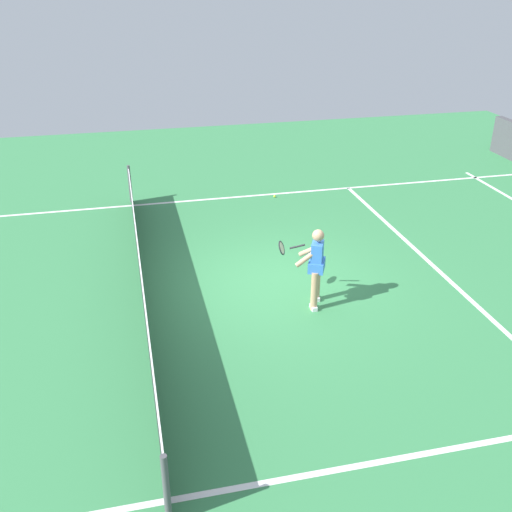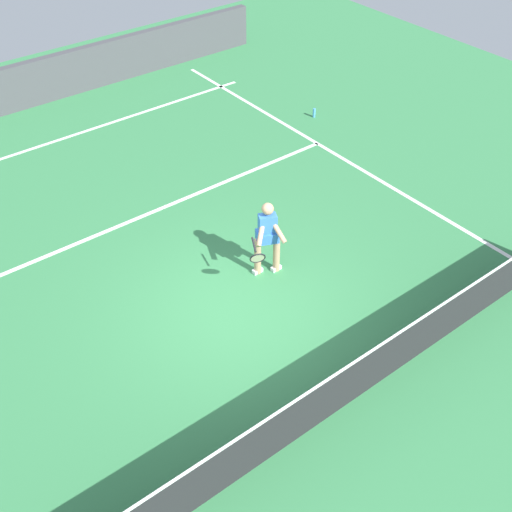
{
  "view_description": "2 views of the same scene",
  "coord_description": "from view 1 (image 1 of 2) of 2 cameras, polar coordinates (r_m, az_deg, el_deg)",
  "views": [
    {
      "loc": [
        -10.19,
        2.77,
        5.82
      ],
      "look_at": [
        -0.49,
        0.52,
        0.89
      ],
      "focal_mm": 41.52,
      "sensor_mm": 36.0,
      "label": 1
    },
    {
      "loc": [
        4.89,
        6.72,
        8.06
      ],
      "look_at": [
        -0.4,
        -0.06,
        0.96
      ],
      "focal_mm": 45.61,
      "sensor_mm": 36.0,
      "label": 2
    }
  ],
  "objects": [
    {
      "name": "ground_plane",
      "position": [
        12.06,
        1.91,
        -2.56
      ],
      "size": [
        26.2,
        26.2,
        0.0
      ],
      "primitive_type": "plane",
      "color": "#38844C"
    },
    {
      "name": "service_line_marking",
      "position": [
        13.3,
        16.61,
        -0.8
      ],
      "size": [
        9.99,
        0.1,
        0.01
      ],
      "primitive_type": "cube",
      "color": "white",
      "rests_on": "ground"
    },
    {
      "name": "sideline_left_marking",
      "position": [
        8.28,
        11.25,
        -18.98
      ],
      "size": [
        0.1,
        18.16,
        0.01
      ],
      "primitive_type": "cube",
      "color": "white",
      "rests_on": "ground"
    },
    {
      "name": "sideline_right_marking",
      "position": [
        16.5,
        -2.53,
        5.65
      ],
      "size": [
        0.1,
        18.16,
        0.01
      ],
      "primitive_type": "cube",
      "color": "white",
      "rests_on": "ground"
    },
    {
      "name": "court_net",
      "position": [
        11.51,
        -11.03,
        -1.87
      ],
      "size": [
        10.67,
        0.08,
        1.02
      ],
      "color": "#4C4C51",
      "rests_on": "ground"
    },
    {
      "name": "tennis_player",
      "position": [
        10.96,
        5.72,
        -0.81
      ],
      "size": [
        1.03,
        0.83,
        1.55
      ],
      "color": "tan",
      "rests_on": "ground"
    },
    {
      "name": "tennis_ball_near",
      "position": [
        16.5,
        1.8,
        5.77
      ],
      "size": [
        0.07,
        0.07,
        0.07
      ],
      "primitive_type": "sphere",
      "color": "#D1E533",
      "rests_on": "ground"
    }
  ]
}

